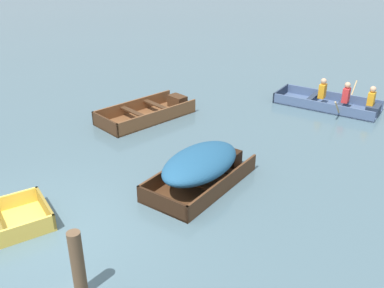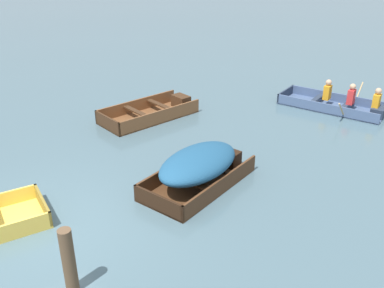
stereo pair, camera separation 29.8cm
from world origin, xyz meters
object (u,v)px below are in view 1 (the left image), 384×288
at_px(mooring_post, 78,264).
at_px(skiff_wooden_brown_near_moored, 150,112).
at_px(skiff_dark_varnish_mid_moored, 201,166).
at_px(rowboat_slate_blue_with_crew, 334,102).

bearing_deg(mooring_post, skiff_wooden_brown_near_moored, 124.50).
bearing_deg(mooring_post, skiff_dark_varnish_mid_moored, 97.47).
xyz_separation_m(skiff_wooden_brown_near_moored, rowboat_slate_blue_with_crew, (4.01, 4.05, 0.05)).
bearing_deg(skiff_wooden_brown_near_moored, mooring_post, -55.50).
height_order(skiff_wooden_brown_near_moored, mooring_post, mooring_post).
relative_size(skiff_dark_varnish_mid_moored, mooring_post, 2.40).
relative_size(skiff_dark_varnish_mid_moored, rowboat_slate_blue_with_crew, 0.82).
xyz_separation_m(skiff_wooden_brown_near_moored, skiff_dark_varnish_mid_moored, (3.49, -2.17, 0.31)).
bearing_deg(skiff_wooden_brown_near_moored, skiff_dark_varnish_mid_moored, -31.92).
xyz_separation_m(rowboat_slate_blue_with_crew, mooring_post, (-0.04, -9.81, 0.35)).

